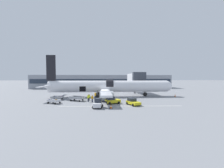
{
  "coord_description": "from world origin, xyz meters",
  "views": [
    {
      "loc": [
        -0.36,
        -36.43,
        5.54
      ],
      "look_at": [
        2.37,
        0.39,
        3.82
      ],
      "focal_mm": 22.0,
      "sensor_mm": 36.0,
      "label": 1
    }
  ],
  "objects_px": {
    "ground_crew_supervisor": "(88,98)",
    "baggage_tug_mid": "(98,104)",
    "baggage_cart_queued": "(57,98)",
    "baggage_cart_empty": "(54,101)",
    "airplane": "(108,87)",
    "ground_crew_loader_a": "(92,98)",
    "ground_crew_loader_b": "(89,97)",
    "baggage_tug_rear": "(133,102)",
    "baggage_tug_lead": "(112,100)",
    "baggage_cart_loading": "(77,99)",
    "ground_crew_driver": "(95,95)"
  },
  "relations": [
    {
      "from": "baggage_cart_loading",
      "to": "ground_crew_driver",
      "type": "relative_size",
      "value": 2.43
    },
    {
      "from": "baggage_tug_rear",
      "to": "ground_crew_supervisor",
      "type": "xyz_separation_m",
      "value": [
        -9.43,
        4.5,
        0.26
      ]
    },
    {
      "from": "airplane",
      "to": "baggage_tug_lead",
      "type": "relative_size",
      "value": 10.95
    },
    {
      "from": "baggage_tug_mid",
      "to": "baggage_cart_queued",
      "type": "distance_m",
      "value": 13.96
    },
    {
      "from": "baggage_tug_rear",
      "to": "baggage_cart_queued",
      "type": "bearing_deg",
      "value": 156.75
    },
    {
      "from": "baggage_cart_empty",
      "to": "baggage_tug_lead",
      "type": "bearing_deg",
      "value": -4.73
    },
    {
      "from": "ground_crew_driver",
      "to": "ground_crew_loader_a",
      "type": "bearing_deg",
      "value": -95.09
    },
    {
      "from": "airplane",
      "to": "baggage_tug_rear",
      "type": "relative_size",
      "value": 10.41
    },
    {
      "from": "baggage_cart_empty",
      "to": "ground_crew_loader_b",
      "type": "bearing_deg",
      "value": 26.6
    },
    {
      "from": "ground_crew_loader_b",
      "to": "baggage_cart_loading",
      "type": "bearing_deg",
      "value": -167.82
    },
    {
      "from": "baggage_cart_loading",
      "to": "airplane",
      "type": "bearing_deg",
      "value": 42.4
    },
    {
      "from": "baggage_cart_queued",
      "to": "ground_crew_loader_b",
      "type": "xyz_separation_m",
      "value": [
        7.89,
        -1.22,
        0.28
      ]
    },
    {
      "from": "baggage_tug_lead",
      "to": "ground_crew_loader_b",
      "type": "distance_m",
      "value": 6.98
    },
    {
      "from": "ground_crew_driver",
      "to": "baggage_tug_mid",
      "type": "bearing_deg",
      "value": -84.77
    },
    {
      "from": "baggage_cart_loading",
      "to": "ground_crew_loader_b",
      "type": "relative_size",
      "value": 2.72
    },
    {
      "from": "baggage_tug_lead",
      "to": "ground_crew_loader_a",
      "type": "bearing_deg",
      "value": 155.5
    },
    {
      "from": "baggage_tug_lead",
      "to": "ground_crew_loader_a",
      "type": "distance_m",
      "value": 4.78
    },
    {
      "from": "baggage_cart_queued",
      "to": "baggage_cart_empty",
      "type": "xyz_separation_m",
      "value": [
        0.82,
        -4.76,
        -0.08
      ]
    },
    {
      "from": "baggage_tug_lead",
      "to": "ground_crew_loader_a",
      "type": "xyz_separation_m",
      "value": [
        -4.35,
        1.98,
        0.2
      ]
    },
    {
      "from": "baggage_tug_mid",
      "to": "ground_crew_loader_a",
      "type": "height_order",
      "value": "baggage_tug_mid"
    },
    {
      "from": "ground_crew_loader_b",
      "to": "baggage_tug_rear",
      "type": "bearing_deg",
      "value": -33.48
    },
    {
      "from": "baggage_cart_loading",
      "to": "ground_crew_driver",
      "type": "xyz_separation_m",
      "value": [
        4.11,
        2.88,
        0.33
      ]
    },
    {
      "from": "baggage_tug_rear",
      "to": "ground_crew_supervisor",
      "type": "distance_m",
      "value": 10.45
    },
    {
      "from": "baggage_cart_empty",
      "to": "ground_crew_supervisor",
      "type": "distance_m",
      "value": 7.25
    },
    {
      "from": "baggage_tug_mid",
      "to": "ground_crew_loader_b",
      "type": "bearing_deg",
      "value": 105.69
    },
    {
      "from": "baggage_cart_loading",
      "to": "ground_crew_loader_a",
      "type": "height_order",
      "value": "ground_crew_loader_a"
    },
    {
      "from": "baggage_tug_lead",
      "to": "baggage_cart_empty",
      "type": "bearing_deg",
      "value": 175.27
    },
    {
      "from": "ground_crew_driver",
      "to": "baggage_tug_lead",
      "type": "bearing_deg",
      "value": -60.27
    },
    {
      "from": "baggage_cart_loading",
      "to": "baggage_cart_empty",
      "type": "bearing_deg",
      "value": -145.72
    },
    {
      "from": "ground_crew_loader_b",
      "to": "baggage_tug_mid",
      "type": "bearing_deg",
      "value": -74.31
    },
    {
      "from": "ground_crew_driver",
      "to": "ground_crew_supervisor",
      "type": "distance_m",
      "value": 4.23
    },
    {
      "from": "baggage_tug_lead",
      "to": "baggage_tug_rear",
      "type": "bearing_deg",
      "value": -21.68
    },
    {
      "from": "baggage_tug_rear",
      "to": "ground_crew_driver",
      "type": "xyz_separation_m",
      "value": [
        -8.0,
        8.47,
        0.3
      ]
    },
    {
      "from": "baggage_tug_lead",
      "to": "baggage_cart_empty",
      "type": "xyz_separation_m",
      "value": [
        -12.35,
        1.02,
        -0.23
      ]
    },
    {
      "from": "baggage_tug_lead",
      "to": "ground_crew_loader_b",
      "type": "xyz_separation_m",
      "value": [
        -5.27,
        4.56,
        0.13
      ]
    },
    {
      "from": "baggage_cart_loading",
      "to": "baggage_cart_empty",
      "type": "relative_size",
      "value": 1.17
    },
    {
      "from": "airplane",
      "to": "baggage_tug_mid",
      "type": "relative_size",
      "value": 14.25
    },
    {
      "from": "baggage_tug_rear",
      "to": "baggage_cart_queued",
      "type": "relative_size",
      "value": 0.99
    },
    {
      "from": "baggage_tug_rear",
      "to": "baggage_cart_loading",
      "type": "height_order",
      "value": "baggage_tug_rear"
    },
    {
      "from": "baggage_cart_queued",
      "to": "baggage_tug_rear",
      "type": "bearing_deg",
      "value": -23.25
    },
    {
      "from": "ground_crew_supervisor",
      "to": "baggage_tug_mid",
      "type": "bearing_deg",
      "value": -70.01
    },
    {
      "from": "baggage_cart_loading",
      "to": "baggage_cart_queued",
      "type": "distance_m",
      "value": 5.46
    },
    {
      "from": "airplane",
      "to": "ground_crew_loader_b",
      "type": "distance_m",
      "value": 8.19
    },
    {
      "from": "airplane",
      "to": "ground_crew_driver",
      "type": "height_order",
      "value": "airplane"
    },
    {
      "from": "airplane",
      "to": "ground_crew_loader_a",
      "type": "xyz_separation_m",
      "value": [
        -3.87,
        -8.88,
        -2.0
      ]
    },
    {
      "from": "airplane",
      "to": "ground_crew_loader_a",
      "type": "distance_m",
      "value": 9.9
    },
    {
      "from": "baggage_tug_rear",
      "to": "ground_crew_loader_b",
      "type": "distance_m",
      "value": 11.22
    },
    {
      "from": "airplane",
      "to": "baggage_cart_queued",
      "type": "distance_m",
      "value": 13.87
    },
    {
      "from": "baggage_cart_empty",
      "to": "ground_crew_driver",
      "type": "xyz_separation_m",
      "value": [
        8.43,
        5.83,
        0.45
      ]
    },
    {
      "from": "baggage_tug_lead",
      "to": "baggage_tug_mid",
      "type": "xyz_separation_m",
      "value": [
        -2.94,
        -3.72,
        0.03
      ]
    }
  ]
}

